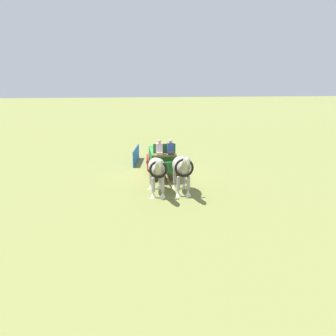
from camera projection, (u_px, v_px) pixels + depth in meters
ground_plane at (162, 175)px, 21.71m from camera, size 220.00×220.00×0.00m
show_wagon at (162, 158)px, 21.26m from camera, size 5.81×1.89×2.52m
draft_horse_near at (182, 167)px, 17.78m from camera, size 3.00×1.00×2.26m
draft_horse_off at (157, 169)px, 17.63m from camera, size 3.20×0.94×2.23m
sponsor_banner at (136, 155)px, 24.76m from camera, size 3.16×0.63×1.10m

